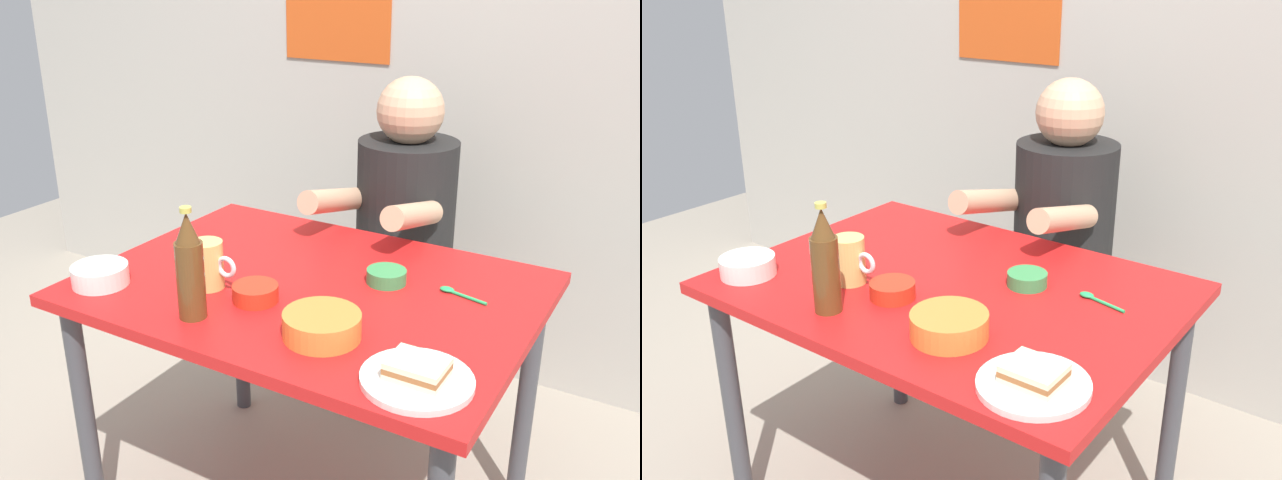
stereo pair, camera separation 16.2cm
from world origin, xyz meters
The scene contains 13 objects.
wall_back centered at (0.00, 1.05, 1.30)m, with size 4.40×0.09×2.60m.
dining_table centered at (0.00, 0.00, 0.65)m, with size 1.10×0.80×0.74m.
stool centered at (-0.02, 0.63, 0.35)m, with size 0.34×0.34×0.45m.
person_seated centered at (-0.02, 0.62, 0.77)m, with size 0.33×0.56×0.72m.
plate_orange centered at (0.41, -0.28, 0.75)m, with size 0.22×0.22×0.01m, color silver.
sandwich centered at (0.41, -0.28, 0.77)m, with size 0.11×0.09×0.04m.
beer_mug centered at (-0.20, -0.14, 0.80)m, with size 0.13×0.08×0.12m.
beer_bottle centered at (-0.14, -0.28, 0.86)m, with size 0.06×0.06×0.26m.
dip_bowl_green centered at (0.16, 0.10, 0.76)m, with size 0.10×0.10×0.03m.
soup_bowl_orange centered at (0.16, -0.21, 0.77)m, with size 0.17×0.17×0.05m.
sauce_bowl_chili centered at (-0.06, -0.15, 0.76)m, with size 0.11×0.11×0.04m.
rice_bowl_white centered at (-0.45, -0.27, 0.77)m, with size 0.14×0.14×0.05m.
spoon centered at (0.33, 0.13, 0.75)m, with size 0.13×0.04×0.01m.
Camera 1 is at (0.82, -1.34, 1.48)m, focal length 38.91 mm.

